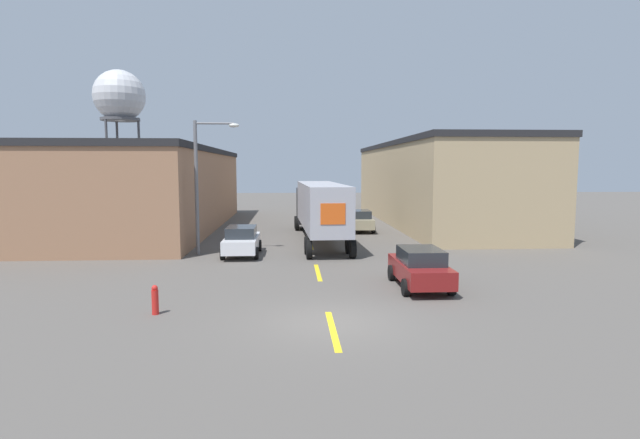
# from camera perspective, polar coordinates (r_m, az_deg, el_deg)

# --- Properties ---
(ground_plane) EXTENTS (160.00, 160.00, 0.00)m
(ground_plane) POSITION_cam_1_polar(r_m,az_deg,el_deg) (15.72, 1.24, -11.66)
(ground_plane) COLOR #56514C
(road_centerline) EXTENTS (0.20, 19.92, 0.01)m
(road_centerline) POSITION_cam_1_polar(r_m,az_deg,el_deg) (22.86, -0.24, -6.05)
(road_centerline) COLOR yellow
(road_centerline) RESTS_ON ground_plane
(warehouse_left) EXTENTS (13.36, 27.59, 6.24)m
(warehouse_left) POSITION_cam_1_polar(r_m,az_deg,el_deg) (41.55, -20.64, 3.31)
(warehouse_left) COLOR #9E7051
(warehouse_left) RESTS_ON ground_plane
(warehouse_right) EXTENTS (8.73, 29.65, 6.92)m
(warehouse_right) POSITION_cam_1_polar(r_m,az_deg,el_deg) (44.72, 12.84, 4.14)
(warehouse_right) COLOR tan
(warehouse_right) RESTS_ON ground_plane
(semi_truck) EXTENTS (3.14, 15.10, 3.77)m
(semi_truck) POSITION_cam_1_polar(r_m,az_deg,el_deg) (32.44, -0.12, 1.56)
(semi_truck) COLOR black
(semi_truck) RESTS_ON ground_plane
(parked_car_right_far) EXTENTS (1.95, 4.20, 1.59)m
(parked_car_right_far) POSITION_cam_1_polar(r_m,az_deg,el_deg) (37.47, 4.51, -0.11)
(parked_car_right_far) COLOR tan
(parked_car_right_far) RESTS_ON ground_plane
(parked_car_right_near) EXTENTS (1.95, 4.20, 1.59)m
(parked_car_right_near) POSITION_cam_1_polar(r_m,az_deg,el_deg) (20.27, 11.36, -5.37)
(parked_car_right_near) COLOR maroon
(parked_car_right_near) RESTS_ON ground_plane
(parked_car_left_far) EXTENTS (1.95, 4.20, 1.59)m
(parked_car_left_far) POSITION_cam_1_polar(r_m,az_deg,el_deg) (27.41, -8.94, -2.38)
(parked_car_left_far) COLOR silver
(parked_car_left_far) RESTS_ON ground_plane
(water_tower) EXTENTS (5.69, 5.69, 15.63)m
(water_tower) POSITION_cam_1_polar(r_m,az_deg,el_deg) (61.76, -21.95, 12.83)
(water_tower) COLOR #47474C
(water_tower) RESTS_ON ground_plane
(street_lamp) EXTENTS (2.46, 0.32, 7.27)m
(street_lamp) POSITION_cam_1_polar(r_m,az_deg,el_deg) (27.87, -13.34, 4.76)
(street_lamp) COLOR slate
(street_lamp) RESTS_ON ground_plane
(fire_hydrant) EXTENTS (0.22, 0.22, 0.97)m
(fire_hydrant) POSITION_cam_1_polar(r_m,az_deg,el_deg) (17.23, -18.33, -8.71)
(fire_hydrant) COLOR red
(fire_hydrant) RESTS_ON ground_plane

